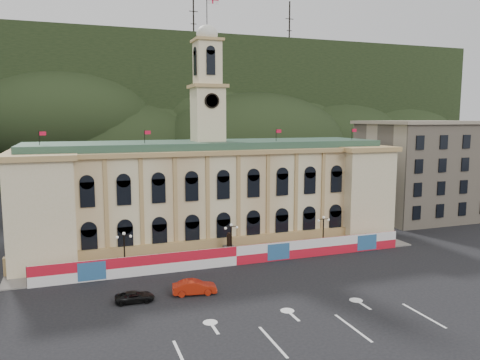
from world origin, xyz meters
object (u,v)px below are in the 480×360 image
object	(u,v)px
statue	(229,250)
lamp_center	(231,239)
black_suv	(135,297)
red_sedan	(195,287)

from	to	relation	value
statue	lamp_center	distance (m)	2.14
statue	lamp_center	xyz separation A→B (m)	(0.00, -1.00, 1.89)
black_suv	statue	bearing A→B (deg)	-48.56
lamp_center	red_sedan	world-z (taller)	lamp_center
statue	black_suv	distance (m)	17.92
red_sedan	black_suv	world-z (taller)	red_sedan
statue	lamp_center	world-z (taller)	lamp_center
lamp_center	black_suv	size ratio (longest dim) A/B	1.24
red_sedan	lamp_center	bearing A→B (deg)	-28.63
lamp_center	statue	bearing A→B (deg)	90.00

